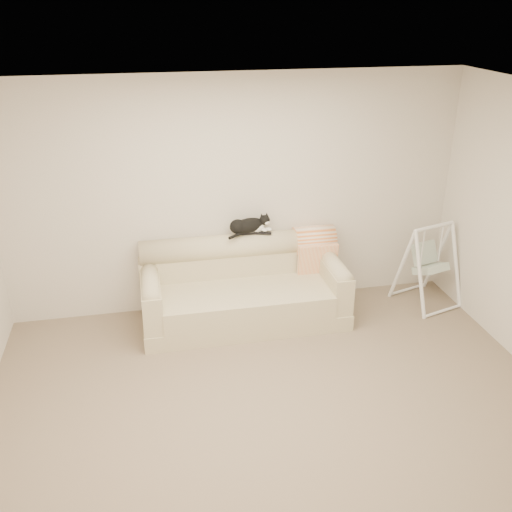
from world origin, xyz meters
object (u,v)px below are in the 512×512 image
(remote_b, at_px, (264,233))
(tuxedo_cat, at_px, (249,225))
(sofa, at_px, (243,289))
(remote_a, at_px, (249,233))
(baby_swing, at_px, (429,264))

(remote_b, relative_size, tuxedo_cat, 0.34)
(sofa, bearing_deg, tuxedo_cat, 64.56)
(remote_a, bearing_deg, remote_b, -9.37)
(sofa, relative_size, remote_b, 12.46)
(remote_a, bearing_deg, sofa, -117.12)
(sofa, distance_m, baby_swing, 2.15)
(remote_a, xyz_separation_m, tuxedo_cat, (-0.01, -0.00, 0.09))
(sofa, xyz_separation_m, remote_b, (0.28, 0.21, 0.56))
(remote_a, height_order, tuxedo_cat, tuxedo_cat)
(tuxedo_cat, relative_size, baby_swing, 0.53)
(sofa, xyz_separation_m, remote_a, (0.12, 0.24, 0.56))
(remote_a, relative_size, tuxedo_cat, 0.35)
(sofa, height_order, tuxedo_cat, tuxedo_cat)
(tuxedo_cat, distance_m, baby_swing, 2.12)
(remote_a, distance_m, baby_swing, 2.09)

